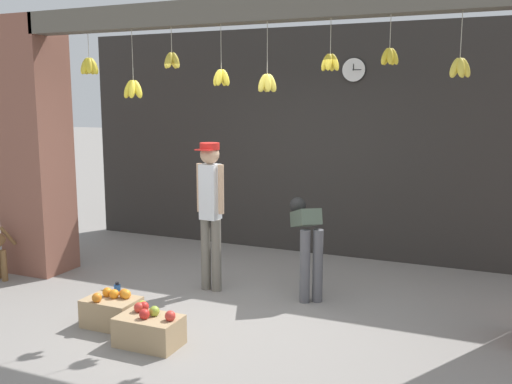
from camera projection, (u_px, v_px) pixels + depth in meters
name	position (u px, v px, depth m)	size (l,w,h in m)	color
ground_plane	(242.00, 311.00, 5.84)	(60.00, 60.00, 0.00)	gray
shop_back_wall	(317.00, 142.00, 7.83)	(7.16, 0.12, 3.11)	#2D2B28
shop_pillar_left	(35.00, 148.00, 7.00)	(0.70, 0.60, 3.11)	brown
storefront_awning	(243.00, 16.00, 5.48)	(5.26, 0.29, 0.97)	#5B564C
shopkeeper	(210.00, 204.00, 6.32)	(0.34, 0.28, 1.67)	#6B665B
worker_stooping	(307.00, 235.00, 6.20)	(0.55, 0.72, 1.03)	#56565B
fruit_crate_oranges	(112.00, 311.00, 5.43)	(0.51, 0.35, 0.36)	tan
fruit_crate_apples	(149.00, 329.00, 5.01)	(0.56, 0.35, 0.35)	tan
water_bottle	(118.00, 296.00, 5.90)	(0.07, 0.07, 0.28)	#2D60AD
wall_clock	(354.00, 70.00, 7.41)	(0.32, 0.03, 0.32)	black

